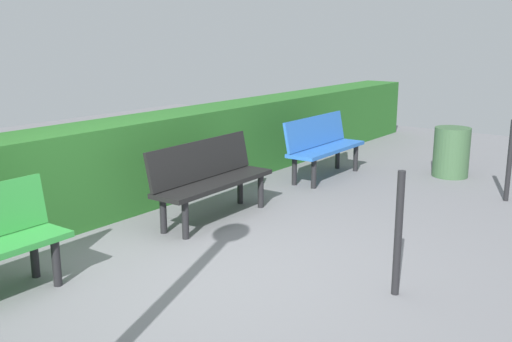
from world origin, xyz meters
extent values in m
plane|color=slate|center=(0.00, 0.00, 0.00)|extent=(17.32, 17.32, 0.00)
cube|color=blue|center=(-3.52, -0.76, 0.41)|extent=(1.53, 0.44, 0.05)
cube|color=blue|center=(-3.52, -0.95, 0.65)|extent=(1.53, 0.15, 0.42)
cylinder|color=black|center=(-4.14, -0.62, 0.20)|extent=(0.07, 0.07, 0.39)
cylinder|color=black|center=(-4.13, -0.92, 0.20)|extent=(0.07, 0.07, 0.39)
cylinder|color=black|center=(-2.91, -0.60, 0.20)|extent=(0.07, 0.07, 0.39)
cylinder|color=black|center=(-2.91, -0.90, 0.20)|extent=(0.07, 0.07, 0.39)
cube|color=black|center=(-1.12, -0.78, 0.41)|extent=(1.63, 0.47, 0.05)
cube|color=black|center=(-1.12, -0.97, 0.65)|extent=(1.63, 0.17, 0.42)
cylinder|color=black|center=(-1.79, -0.65, 0.20)|extent=(0.07, 0.07, 0.39)
cylinder|color=black|center=(-1.78, -0.95, 0.20)|extent=(0.07, 0.07, 0.39)
cylinder|color=black|center=(-0.47, -0.61, 0.20)|extent=(0.07, 0.07, 0.39)
cylinder|color=black|center=(-0.46, -0.91, 0.20)|extent=(0.07, 0.07, 0.39)
cylinder|color=black|center=(0.97, -0.67, 0.20)|extent=(0.07, 0.07, 0.39)
cylinder|color=black|center=(0.98, -0.97, 0.20)|extent=(0.07, 0.07, 0.39)
cube|color=#266023|center=(-1.13, -1.91, 0.52)|extent=(13.32, 0.69, 1.03)
cylinder|color=black|center=(-3.81, 1.60, 0.50)|extent=(0.06, 0.06, 1.00)
cylinder|color=black|center=(-0.51, 1.60, 0.50)|extent=(0.06, 0.06, 1.00)
cylinder|color=#385938|center=(-4.65, 0.62, 0.35)|extent=(0.50, 0.50, 0.71)
camera|label=1|loc=(3.59, 3.29, 2.01)|focal=41.37mm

